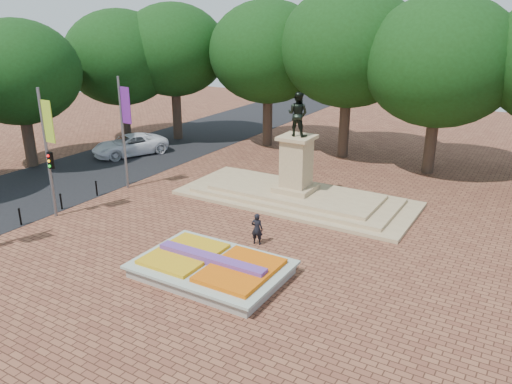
% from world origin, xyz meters
% --- Properties ---
extents(ground, '(90.00, 90.00, 0.00)m').
position_xyz_m(ground, '(0.00, 0.00, 0.00)').
color(ground, brown).
rests_on(ground, ground).
extents(asphalt_street, '(9.00, 90.00, 0.02)m').
position_xyz_m(asphalt_street, '(-15.00, 5.00, 0.01)').
color(asphalt_street, black).
rests_on(asphalt_street, ground).
extents(flower_bed, '(6.30, 4.30, 0.91)m').
position_xyz_m(flower_bed, '(1.03, -2.00, 0.38)').
color(flower_bed, gray).
rests_on(flower_bed, ground).
extents(monument, '(14.00, 6.00, 6.40)m').
position_xyz_m(monument, '(0.00, 8.00, 0.88)').
color(monument, tan).
rests_on(monument, ground).
extents(tree_row_back, '(44.80, 8.80, 10.43)m').
position_xyz_m(tree_row_back, '(2.33, 18.00, 6.67)').
color(tree_row_back, '#382A1E').
rests_on(tree_row_back, ground).
extents(tree_row_street, '(8.40, 25.40, 9.98)m').
position_xyz_m(tree_row_street, '(-19.50, 4.67, 6.39)').
color(tree_row_street, '#382A1E').
rests_on(tree_row_street, ground).
extents(banner_poles, '(0.88, 11.17, 7.00)m').
position_xyz_m(banner_poles, '(-10.08, -1.31, 3.88)').
color(banner_poles, slate).
rests_on(banner_poles, ground).
extents(bollard_row, '(0.12, 13.12, 0.98)m').
position_xyz_m(bollard_row, '(-10.70, -1.50, 0.53)').
color(bollard_row, black).
rests_on(bollard_row, ground).
extents(van, '(4.82, 6.35, 1.60)m').
position_xyz_m(van, '(-15.61, 10.34, 0.80)').
color(van, white).
rests_on(van, ground).
extents(pedestrian, '(0.64, 0.49, 1.58)m').
position_xyz_m(pedestrian, '(1.11, 1.61, 0.79)').
color(pedestrian, black).
rests_on(pedestrian, ground).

